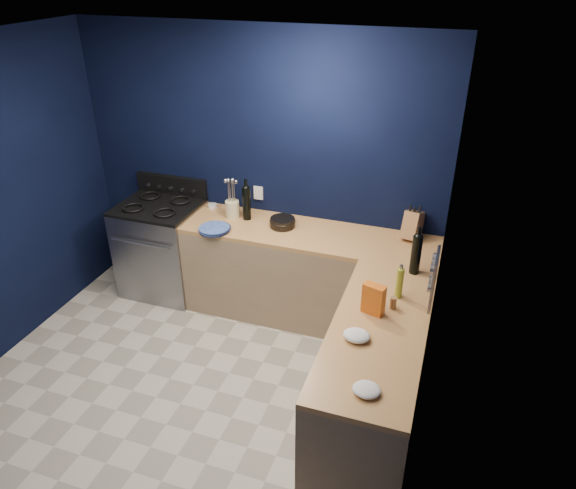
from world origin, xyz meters
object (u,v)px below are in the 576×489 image
at_px(plate_stack, 214,229).
at_px(crouton_bag, 373,299).
at_px(gas_range, 163,249).
at_px(knife_block, 413,225).
at_px(utensil_crock, 232,209).

relative_size(plate_stack, crouton_bag, 1.23).
xyz_separation_m(gas_range, plate_stack, (0.71, -0.22, 0.46)).
bearing_deg(plate_stack, knife_block, 14.97).
xyz_separation_m(gas_range, crouton_bag, (2.29, -0.99, 0.55)).
distance_m(gas_range, utensil_crock, 0.92).
distance_m(plate_stack, crouton_bag, 1.76).
xyz_separation_m(utensil_crock, knife_block, (1.65, 0.14, 0.04)).
bearing_deg(crouton_bag, knife_block, 101.02).
height_order(gas_range, crouton_bag, crouton_bag).
bearing_deg(knife_block, utensil_crock, -163.17).
relative_size(gas_range, plate_stack, 3.33).
height_order(utensil_crock, crouton_bag, crouton_bag).
bearing_deg(utensil_crock, plate_stack, -97.32).
bearing_deg(plate_stack, crouton_bag, -25.89).
relative_size(plate_stack, knife_block, 1.16).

